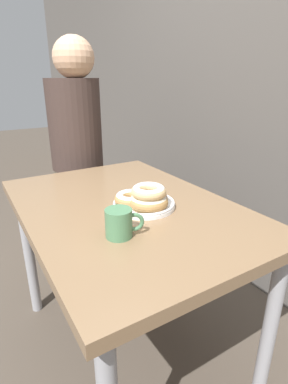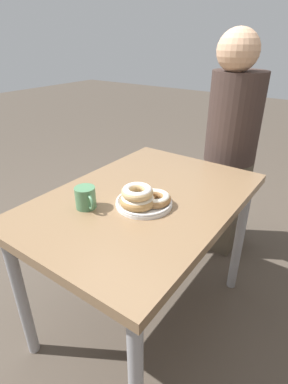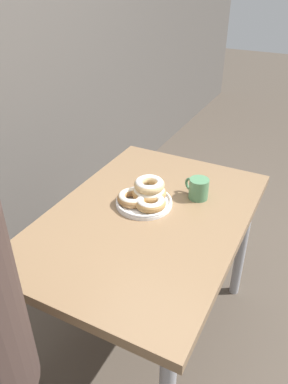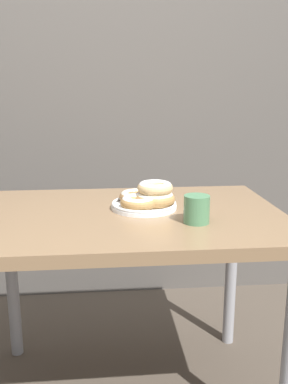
% 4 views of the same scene
% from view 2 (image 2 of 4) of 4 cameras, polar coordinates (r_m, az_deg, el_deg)
% --- Properties ---
extents(ground_plane, '(14.00, 14.00, 0.00)m').
position_cam_2_polar(ground_plane, '(1.86, -6.52, -18.62)').
color(ground_plane, '#4C4238').
extents(dining_table, '(1.07, 0.74, 0.72)m').
position_cam_2_polar(dining_table, '(1.33, -0.04, -4.00)').
color(dining_table, '#846647').
rests_on(dining_table, ground_plane).
extents(donut_plate, '(0.25, 0.25, 0.10)m').
position_cam_2_polar(donut_plate, '(1.20, -0.31, -1.04)').
color(donut_plate, white).
rests_on(donut_plate, dining_table).
extents(coffee_mug, '(0.08, 0.11, 0.09)m').
position_cam_2_polar(coffee_mug, '(1.21, -11.04, -1.05)').
color(coffee_mug, '#4C7F56').
rests_on(coffee_mug, dining_table).
extents(person_figure, '(0.40, 0.30, 1.38)m').
position_cam_2_polar(person_figure, '(1.91, 16.32, 7.82)').
color(person_figure, brown).
rests_on(person_figure, ground_plane).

